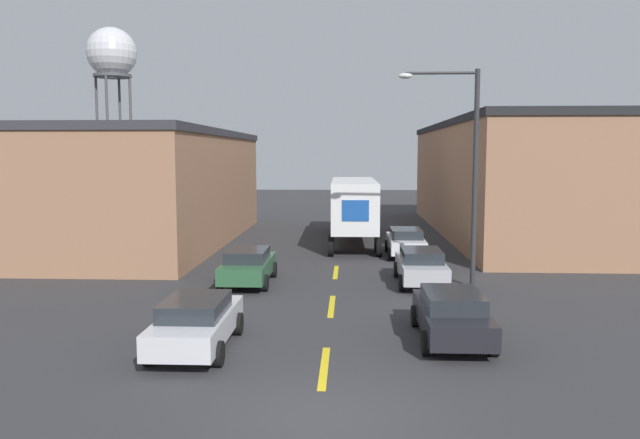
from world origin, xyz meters
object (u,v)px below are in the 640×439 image
(parked_car_right_mid, at_px, (421,266))
(street_lamp, at_px, (466,162))
(semi_truck, at_px, (353,203))
(water_tower, at_px, (112,56))
(parked_car_right_near, at_px, (452,314))
(parked_car_left_near, at_px, (196,322))
(parked_car_left_far, at_px, (248,265))
(parked_car_right_far, at_px, (406,241))

(parked_car_right_mid, bearing_deg, street_lamp, -15.89)
(semi_truck, bearing_deg, parked_car_right_mid, -78.47)
(semi_truck, height_order, parked_car_right_mid, semi_truck)
(parked_car_right_mid, bearing_deg, water_tower, 124.48)
(parked_car_right_mid, relative_size, water_tower, 0.24)
(parked_car_right_near, height_order, parked_car_left_near, same)
(semi_truck, xyz_separation_m, parked_car_right_mid, (2.73, -12.52, -1.54))
(parked_car_right_near, distance_m, parked_car_left_far, 10.29)
(parked_car_right_far, bearing_deg, parked_car_right_near, -90.00)
(semi_truck, distance_m, parked_car_left_near, 21.92)
(parked_car_left_far, bearing_deg, parked_car_right_near, -46.55)
(parked_car_right_far, relative_size, water_tower, 0.24)
(semi_truck, height_order, parked_car_left_near, semi_truck)
(water_tower, bearing_deg, semi_truck, -48.29)
(parked_car_left_far, distance_m, water_tower, 48.94)
(parked_car_right_far, bearing_deg, water_tower, 129.66)
(parked_car_right_far, distance_m, water_tower, 46.79)
(parked_car_left_near, bearing_deg, street_lamp, 44.15)
(parked_car_right_near, bearing_deg, street_lamp, 77.43)
(parked_car_right_far, bearing_deg, parked_car_left_near, -113.89)
(parked_car_left_near, distance_m, water_tower, 56.44)
(parked_car_left_far, distance_m, parked_car_right_far, 10.21)
(parked_car_right_near, distance_m, parked_car_left_near, 7.17)
(parked_car_left_far, bearing_deg, parked_car_left_near, -90.00)
(parked_car_right_mid, height_order, water_tower, water_tower)
(semi_truck, xyz_separation_m, parked_car_left_near, (-4.34, -21.43, -1.54))
(parked_car_left_far, xyz_separation_m, parked_car_right_far, (7.08, 7.35, 0.00))
(semi_truck, relative_size, parked_car_left_near, 2.94)
(parked_car_right_near, distance_m, parked_car_right_far, 14.82)
(parked_car_left_far, height_order, street_lamp, street_lamp)
(semi_truck, height_order, street_lamp, street_lamp)
(water_tower, xyz_separation_m, street_lamp, (29.93, -41.67, -10.68))
(parked_car_right_far, height_order, parked_car_right_mid, same)
(parked_car_right_far, bearing_deg, parked_car_left_far, -133.90)
(semi_truck, relative_size, parked_car_left_far, 2.94)
(semi_truck, xyz_separation_m, parked_car_right_far, (2.73, -5.45, -1.54))
(parked_car_right_near, relative_size, parked_car_left_near, 1.00)
(parked_car_left_far, xyz_separation_m, water_tower, (-21.23, 41.50, 14.92))
(parked_car_right_far, relative_size, parked_car_right_mid, 1.00)
(semi_truck, distance_m, street_lamp, 13.95)
(parked_car_right_far, height_order, street_lamp, street_lamp)
(parked_car_left_far, height_order, parked_car_right_far, same)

